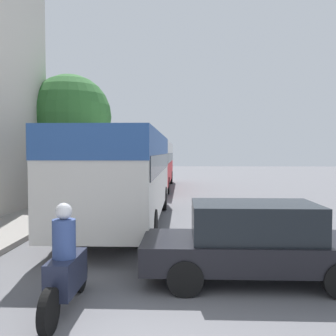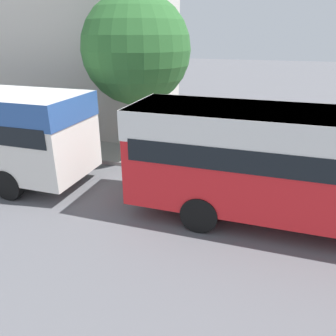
% 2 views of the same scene
% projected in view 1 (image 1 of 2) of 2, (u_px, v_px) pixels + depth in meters
% --- Properties ---
extents(bus_lead, '(2.66, 10.23, 3.12)m').
position_uv_depth(bus_lead, '(125.00, 166.00, 12.98)').
color(bus_lead, silver).
rests_on(bus_lead, ground_plane).
extents(bus_following, '(2.60, 11.27, 3.12)m').
position_uv_depth(bus_following, '(152.00, 159.00, 25.69)').
color(bus_following, red).
rests_on(bus_following, ground_plane).
extents(motorcycle_behind_lead, '(0.38, 2.24, 1.73)m').
position_uv_depth(motorcycle_behind_lead, '(66.00, 268.00, 5.89)').
color(motorcycle_behind_lead, '#1E2338').
rests_on(motorcycle_behind_lead, ground_plane).
extents(car_crossing, '(4.31, 1.81, 1.53)m').
position_uv_depth(car_crossing, '(254.00, 241.00, 7.24)').
color(car_crossing, black).
rests_on(car_crossing, ground_plane).
extents(pedestrian_near_curb, '(0.43, 0.43, 1.67)m').
position_uv_depth(pedestrian_near_curb, '(103.00, 174.00, 25.20)').
color(pedestrian_near_curb, '#232838').
rests_on(pedestrian_near_curb, sidewalk).
extents(street_tree, '(4.10, 4.10, 6.19)m').
position_uv_depth(street_tree, '(70.00, 116.00, 18.61)').
color(street_tree, brown).
rests_on(street_tree, sidewalk).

